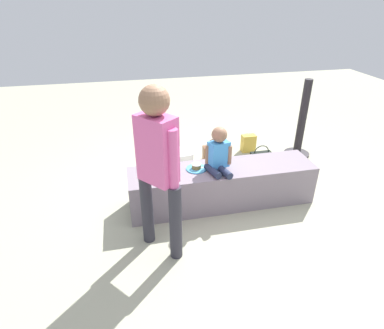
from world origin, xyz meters
TOP-DOWN VIEW (x-y plane):
  - ground_plane at (0.00, 0.00)m, footprint 12.00×12.00m
  - concrete_ledge at (0.00, 0.00)m, footprint 2.05×0.49m
  - child_seated at (-0.06, -0.03)m, footprint 0.29×0.34m
  - adult_standing at (-0.76, -0.59)m, footprint 0.35×0.38m
  - cake_plate at (-0.28, 0.03)m, footprint 0.22×0.22m
  - gift_bag at (0.79, 1.19)m, footprint 0.20×0.12m
  - railing_post at (1.44, 0.91)m, footprint 0.36×0.36m
  - water_bottle_near_gift at (-0.27, 0.60)m, footprint 0.06×0.06m
  - water_bottle_far_side at (-0.70, 0.99)m, footprint 0.06×0.06m
  - party_cup_red at (0.50, 0.60)m, footprint 0.08×0.08m
  - cake_box_white at (-0.29, 1.15)m, footprint 0.38×0.37m
  - handbag_black_leather at (0.80, 0.75)m, footprint 0.29×0.11m
  - handbag_brown_canvas at (0.21, 1.06)m, footprint 0.30×0.11m

SIDE VIEW (x-z plane):
  - ground_plane at x=0.00m, z-range 0.00..0.00m
  - party_cup_red at x=0.50m, z-range 0.00..0.11m
  - cake_box_white at x=-0.29m, z-range 0.00..0.12m
  - water_bottle_near_gift at x=-0.27m, z-range -0.01..0.21m
  - handbag_black_leather at x=0.80m, z-range -0.05..0.25m
  - water_bottle_far_side at x=-0.70m, z-range -0.01..0.22m
  - handbag_brown_canvas at x=0.21m, z-range -0.05..0.27m
  - gift_bag at x=0.79m, z-range -0.02..0.28m
  - concrete_ledge at x=0.00m, z-range 0.00..0.45m
  - railing_post at x=1.44m, z-range -0.14..0.98m
  - cake_plate at x=-0.28m, z-range 0.44..0.50m
  - child_seated at x=-0.06m, z-range 0.42..0.90m
  - adult_standing at x=-0.76m, z-range 0.16..1.71m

